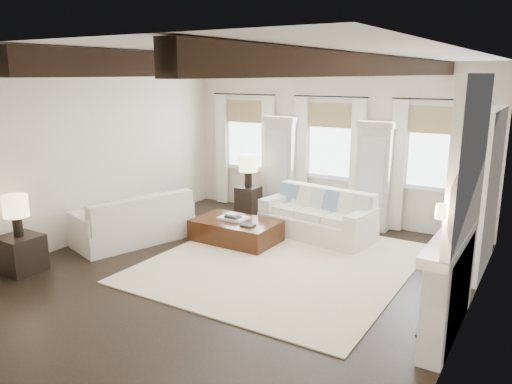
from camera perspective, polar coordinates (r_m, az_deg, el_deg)
The scene contains 16 objects.
ground at distance 7.62m, azimuth -3.17°, elevation -9.77°, with size 7.50×7.50×0.00m, color black.
room_shell at distance 7.48m, azimuth 5.31°, elevation 4.83°, with size 6.54×7.54×3.22m.
area_rug at distance 8.18m, azimuth 2.97°, elevation -8.03°, with size 3.86×4.24×0.02m, color beige.
sofa_back at distance 9.41m, azimuth 7.17°, elevation -2.93°, with size 2.20×1.22×0.89m.
sofa_left at distance 9.30m, azimuth -13.61°, elevation -3.50°, with size 1.51×2.25×0.89m.
ottoman at distance 9.12m, azimuth -2.29°, elevation -4.47°, with size 1.52×0.95×0.40m, color black.
tray at distance 9.16m, azimuth -2.58°, elevation -2.96°, with size 0.50×0.38×0.04m, color white.
book_lower at distance 9.08m, azimuth -2.63°, elevation -2.84°, with size 0.26×0.20×0.04m, color #262628.
book_upper at distance 9.12m, azimuth -2.75°, elevation -2.56°, with size 0.22×0.17×0.03m, color beige.
book_loose at distance 8.73m, azimuth -0.94°, elevation -3.82°, with size 0.24×0.18×0.03m, color #262628.
side_table_front at distance 8.57m, azimuth -25.28°, elevation -6.39°, with size 0.57×0.57×0.57m, color black.
lamp_front at distance 8.36m, azimuth -25.77°, elevation -1.71°, with size 0.37×0.37×0.64m.
side_table_back at distance 10.60m, azimuth -0.87°, elevation -1.15°, with size 0.44×0.44×0.67m, color black.
lamp_back at distance 10.43m, azimuth -0.89°, elevation 3.11°, with size 0.40×0.40×0.69m.
candlestick_near at distance 6.25m, azimuth 18.59°, elevation -12.90°, with size 0.15×0.15×0.73m.
candlestick_far at distance 6.52m, azimuth 19.26°, elevation -11.61°, with size 0.16×0.16×0.78m.
Camera 1 is at (4.01, -5.75, 3.00)m, focal length 35.00 mm.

